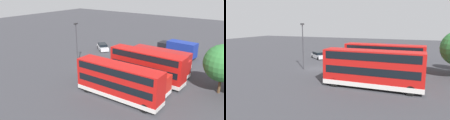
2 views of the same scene
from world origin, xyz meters
The scene contains 11 objects.
ground_plane centered at (0.00, 0.00, 0.00)m, with size 140.00×140.00×0.00m, color #38383D.
bus_single_deck_near_end centered at (-7.39, 10.08, 1.62)m, with size 2.74×10.43×2.95m.
bus_single_deck_second centered at (-3.57, 10.63, 1.62)m, with size 2.73×11.48×2.95m.
bus_double_decker_third centered at (-0.09, 11.09, 2.45)m, with size 2.85×11.75×4.55m.
bus_single_deck_fourth centered at (3.71, 10.63, 1.62)m, with size 2.72×11.27×2.95m.
bus_double_decker_fifth centered at (7.19, 11.03, 2.45)m, with size 2.64×11.76×4.55m.
box_truck_blue centered at (-14.05, 10.61, 1.71)m, with size 3.10×7.68×3.20m.
car_hatchback_silver centered at (-9.12, -4.51, 0.70)m, with size 4.13×4.50×1.43m.
lamp_post_tall centered at (1.27, -1.98, 4.48)m, with size 0.70×0.30×7.61m.
waste_bin_yellow centered at (-1.68, 2.88, 0.47)m, with size 0.60×0.60×0.95m, color #333338.
tree_leftmost centered at (-2.04, 21.09, 4.23)m, with size 4.95×4.95×6.71m.
Camera 1 is at (28.95, 26.11, 14.06)m, focal length 36.82 mm.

